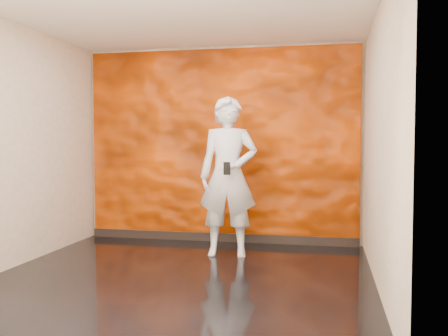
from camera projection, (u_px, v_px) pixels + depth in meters
room at (181, 145)px, 5.24m from camera, size 4.02×4.02×2.81m
feature_wall at (220, 146)px, 7.16m from camera, size 3.90×0.06×2.75m
baseboard at (220, 237)px, 7.19m from camera, size 3.90×0.04×0.12m
man at (228, 176)px, 6.28m from camera, size 0.78×0.55×2.00m
phone at (227, 168)px, 5.97m from camera, size 0.09×0.03×0.16m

